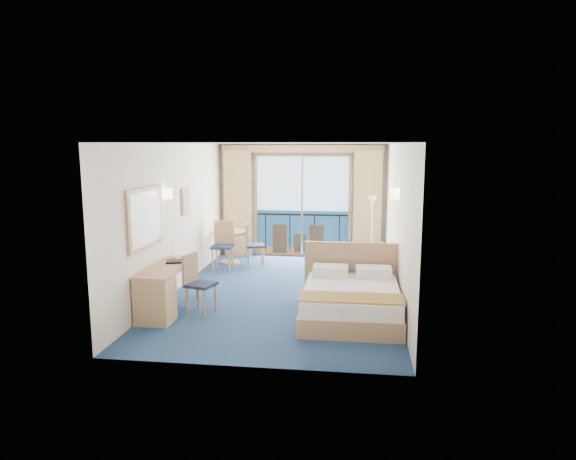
# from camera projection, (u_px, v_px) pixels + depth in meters

# --- Properties ---
(floor) EXTENTS (6.50, 6.50, 0.00)m
(floor) POSITION_uv_depth(u_px,v_px,m) (284.00, 292.00, 9.43)
(floor) COLOR navy
(floor) RESTS_ON ground
(room_walls) EXTENTS (4.04, 6.54, 2.72)m
(room_walls) POSITION_uv_depth(u_px,v_px,m) (284.00, 196.00, 9.13)
(room_walls) COLOR silver
(room_walls) RESTS_ON ground
(balcony_door) EXTENTS (2.36, 0.03, 2.52)m
(balcony_door) POSITION_uv_depth(u_px,v_px,m) (302.00, 209.00, 12.39)
(balcony_door) COLOR navy
(balcony_door) RESTS_ON room_walls
(curtain_left) EXTENTS (0.65, 0.22, 2.55)m
(curtain_left) POSITION_uv_depth(u_px,v_px,m) (238.00, 203.00, 12.42)
(curtain_left) COLOR tan
(curtain_left) RESTS_ON room_walls
(curtain_right) EXTENTS (0.65, 0.22, 2.55)m
(curtain_right) POSITION_uv_depth(u_px,v_px,m) (367.00, 205.00, 12.02)
(curtain_right) COLOR tan
(curtain_right) RESTS_ON room_walls
(pelmet) EXTENTS (3.80, 0.25, 0.18)m
(pelmet) POSITION_uv_depth(u_px,v_px,m) (302.00, 149.00, 12.03)
(pelmet) COLOR tan
(pelmet) RESTS_ON room_walls
(mirror) EXTENTS (0.05, 1.25, 0.95)m
(mirror) POSITION_uv_depth(u_px,v_px,m) (145.00, 218.00, 7.96)
(mirror) COLOR tan
(mirror) RESTS_ON room_walls
(wall_print) EXTENTS (0.04, 0.42, 0.52)m
(wall_print) POSITION_uv_depth(u_px,v_px,m) (186.00, 201.00, 9.85)
(wall_print) COLOR tan
(wall_print) RESTS_ON room_walls
(sconce_left) EXTENTS (0.18, 0.18, 0.18)m
(sconce_left) POSITION_uv_depth(u_px,v_px,m) (167.00, 193.00, 8.78)
(sconce_left) COLOR #FFDFB2
(sconce_left) RESTS_ON room_walls
(sconce_right) EXTENTS (0.18, 0.18, 0.18)m
(sconce_right) POSITION_uv_depth(u_px,v_px,m) (396.00, 194.00, 8.73)
(sconce_right) COLOR #FFDFB2
(sconce_right) RESTS_ON room_walls
(bed) EXTENTS (1.64, 1.94, 1.03)m
(bed) POSITION_uv_depth(u_px,v_px,m) (351.00, 300.00, 7.99)
(bed) COLOR tan
(bed) RESTS_ON ground
(nightstand) EXTENTS (0.44, 0.42, 0.57)m
(nightstand) POSITION_uv_depth(u_px,v_px,m) (382.00, 280.00, 9.15)
(nightstand) COLOR tan
(nightstand) RESTS_ON ground
(phone) EXTENTS (0.18, 0.15, 0.08)m
(phone) POSITION_uv_depth(u_px,v_px,m) (381.00, 262.00, 9.14)
(phone) COLOR white
(phone) RESTS_ON nightstand
(armchair) EXTENTS (0.83, 0.85, 0.67)m
(armchair) POSITION_uv_depth(u_px,v_px,m) (370.00, 259.00, 10.59)
(armchair) COLOR #424851
(armchair) RESTS_ON ground
(floor_lamp) EXTENTS (0.22, 0.22, 1.57)m
(floor_lamp) POSITION_uv_depth(u_px,v_px,m) (372.00, 214.00, 11.18)
(floor_lamp) COLOR silver
(floor_lamp) RESTS_ON ground
(desk) EXTENTS (0.55, 1.60, 0.75)m
(desk) POSITION_uv_depth(u_px,v_px,m) (158.00, 294.00, 7.87)
(desk) COLOR tan
(desk) RESTS_ON ground
(desk_chair) EXTENTS (0.52, 0.51, 0.95)m
(desk_chair) POSITION_uv_depth(u_px,v_px,m) (196.00, 279.00, 8.24)
(desk_chair) COLOR #1E2446
(desk_chair) RESTS_ON ground
(folder) EXTENTS (0.39, 0.34, 0.03)m
(folder) POSITION_uv_depth(u_px,v_px,m) (176.00, 261.00, 8.49)
(folder) COLOR black
(folder) RESTS_ON desk
(desk_lamp) EXTENTS (0.11, 0.11, 0.40)m
(desk_lamp) POSITION_uv_depth(u_px,v_px,m) (173.00, 241.00, 8.75)
(desk_lamp) COLOR silver
(desk_lamp) RESTS_ON desk
(round_table) EXTENTS (0.81, 0.81, 0.73)m
(round_table) POSITION_uv_depth(u_px,v_px,m) (230.00, 239.00, 11.68)
(round_table) COLOR tan
(round_table) RESTS_ON ground
(table_chair_a) EXTENTS (0.51, 0.51, 0.95)m
(table_chair_a) POSITION_uv_depth(u_px,v_px,m) (251.00, 242.00, 11.40)
(table_chair_a) COLOR #1E2446
(table_chair_a) RESTS_ON ground
(table_chair_b) EXTENTS (0.46, 0.47, 1.03)m
(table_chair_b) POSITION_uv_depth(u_px,v_px,m) (223.00, 242.00, 11.17)
(table_chair_b) COLOR #1E2446
(table_chair_b) RESTS_ON ground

